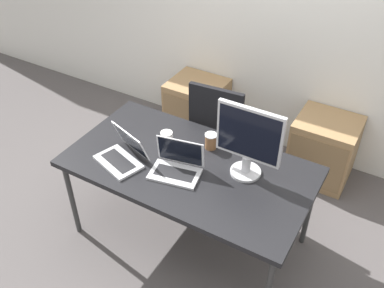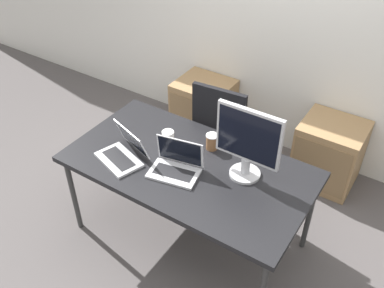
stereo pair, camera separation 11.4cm
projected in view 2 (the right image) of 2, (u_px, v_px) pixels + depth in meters
name	position (u px, v px, depth m)	size (l,w,h in m)	color
ground_plane	(189.00, 235.00, 3.42)	(14.00, 14.00, 0.00)	#514C4C
wall_back	(286.00, 18.00, 3.62)	(10.00, 0.05, 2.60)	silver
desk	(188.00, 169.00, 2.99)	(1.71, 0.92, 0.75)	black
office_chair	(226.00, 146.00, 3.70)	(0.56, 0.58, 1.06)	#232326
cabinet_left	(203.00, 109.00, 4.33)	(0.53, 0.48, 0.60)	#99754C
cabinet_right	(328.00, 153.00, 3.77)	(0.53, 0.48, 0.60)	#99754C
laptop_left	(176.00, 166.00, 2.88)	(0.37, 0.29, 0.23)	silver
laptop_right	(123.00, 153.00, 2.99)	(0.38, 0.36, 0.22)	silver
monitor	(248.00, 143.00, 2.71)	(0.45, 0.21, 0.52)	#B7B7BC
coffee_cup_white	(168.00, 138.00, 3.11)	(0.09, 0.09, 0.11)	white
coffee_cup_brown	(212.00, 142.00, 3.07)	(0.09, 0.09, 0.12)	brown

